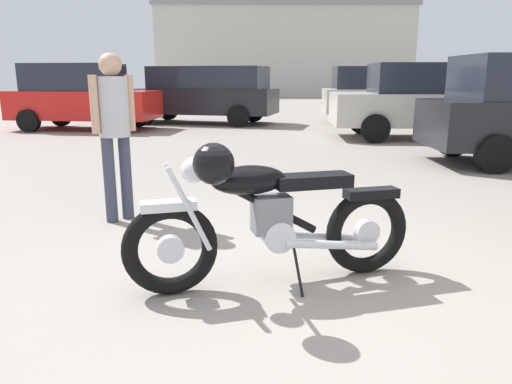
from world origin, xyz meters
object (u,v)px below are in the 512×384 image
Objects in this scene: white_estate_far at (396,93)px; blue_hatchback_right at (81,96)px; vintage_motorcycle at (267,218)px; red_hatchback_near at (439,98)px; bystander at (114,120)px; pale_sedan_back at (203,93)px.

blue_hatchback_right is at bearing -165.65° from white_estate_far.
white_estate_far reaches higher than vintage_motorcycle.
red_hatchback_near is 9.31m from blue_hatchback_right.
red_hatchback_near is 3.89m from white_estate_far.
bystander is 12.07m from white_estate_far.
pale_sedan_back is at bearing -42.17° from bystander.
vintage_motorcycle is at bearing -106.81° from white_estate_far.
red_hatchback_near is 0.96× the size of pale_sedan_back.
bystander reaches higher than vintage_motorcycle.
pale_sedan_back reaches higher than vintage_motorcycle.
vintage_motorcycle is at bearing 65.63° from red_hatchback_near.
white_estate_far is (5.00, 10.98, -0.08)m from bystander.
red_hatchback_near and white_estate_far have the same top height.
red_hatchback_near is 1.00× the size of white_estate_far.
vintage_motorcycle is at bearing 112.51° from pale_sedan_back.
white_estate_far and pale_sedan_back have the same top height.
blue_hatchback_right is (-3.03, -2.02, -0.02)m from pale_sedan_back.
white_estate_far is (3.42, 12.45, 0.45)m from vintage_motorcycle.
red_hatchback_near is (5.18, 7.09, -0.08)m from bystander.
vintage_motorcycle is at bearing -57.33° from blue_hatchback_right.
pale_sedan_back is at bearing -96.77° from vintage_motorcycle.
blue_hatchback_right is (-4.03, 8.42, -0.10)m from bystander.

